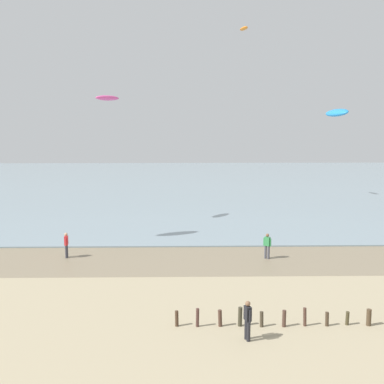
{
  "coord_description": "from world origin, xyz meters",
  "views": [
    {
      "loc": [
        -2.23,
        -8.61,
        9.13
      ],
      "look_at": [
        -1.85,
        11.66,
        6.16
      ],
      "focal_mm": 45.7,
      "sensor_mm": 36.0,
      "label": 1
    }
  ],
  "objects": [
    {
      "name": "sea",
      "position": [
        0.0,
        60.91,
        0.05
      ],
      "size": [
        160.0,
        70.0,
        0.1
      ],
      "primitive_type": "cube",
      "color": "#7F939E",
      "rests_on": "ground"
    },
    {
      "name": "person_mid_beach",
      "position": [
        0.45,
        10.71,
        0.92
      ],
      "size": [
        0.31,
        0.55,
        1.71
      ],
      "color": "#232328",
      "rests_on": "ground"
    },
    {
      "name": "kite_aloft_2",
      "position": [
        4.36,
        45.6,
        18.89
      ],
      "size": [
        0.99,
        2.07,
        0.36
      ],
      "primitive_type": "ellipsoid",
      "rotation": [
        -0.06,
        0.0,
        1.75
      ],
      "color": "orange"
    },
    {
      "name": "person_by_waterline",
      "position": [
        -10.05,
        23.37,
        0.92
      ],
      "size": [
        0.25,
        0.57,
        1.71
      ],
      "color": "#383842",
      "rests_on": "ground"
    },
    {
      "name": "wet_sand_strip",
      "position": [
        0.0,
        22.51,
        0.0
      ],
      "size": [
        120.0,
        6.79,
        0.01
      ],
      "primitive_type": "cube",
      "color": "#84755B",
      "rests_on": "ground"
    },
    {
      "name": "kite_aloft_1",
      "position": [
        11.44,
        34.95,
        9.81
      ],
      "size": [
        1.95,
        3.73,
        0.98
      ],
      "primitive_type": "ellipsoid",
      "rotation": [
        -0.42,
        0.0,
        1.77
      ],
      "color": "#2384D1"
    },
    {
      "name": "person_nearest_camera",
      "position": [
        3.37,
        22.87,
        0.92
      ],
      "size": [
        0.48,
        0.39,
        1.71
      ],
      "color": "#4C4C56",
      "rests_on": "ground"
    },
    {
      "name": "groyne_mid",
      "position": [
        5.46,
        12.13,
        0.37
      ],
      "size": [
        15.53,
        0.38,
        0.88
      ],
      "color": "#453123",
      "rests_on": "ground"
    },
    {
      "name": "kite_aloft_6",
      "position": [
        -8.67,
        33.99,
        11.03
      ],
      "size": [
        2.29,
        2.57,
        0.53
      ],
      "primitive_type": "ellipsoid",
      "rotation": [
        0.15,
        0.0,
        4.05
      ],
      "color": "#E54C99"
    }
  ]
}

